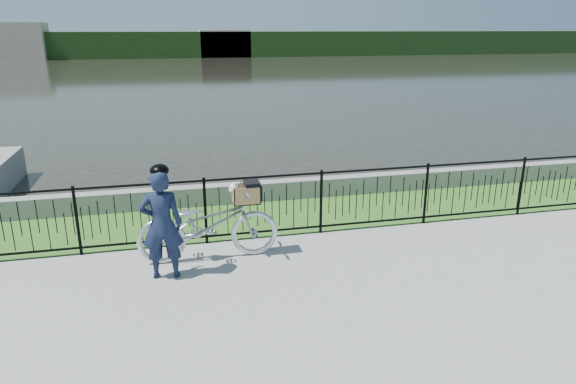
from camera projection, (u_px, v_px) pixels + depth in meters
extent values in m
plane|color=gray|center=(286.00, 280.00, 7.40)|extent=(120.00, 120.00, 0.00)
cube|color=#32631F|center=(255.00, 218.00, 9.81)|extent=(60.00, 2.00, 0.01)
plane|color=black|center=(185.00, 77.00, 37.97)|extent=(120.00, 120.00, 0.00)
cube|color=gray|center=(247.00, 192.00, 10.68)|extent=(60.00, 0.30, 0.40)
cube|color=#213E18|center=(174.00, 44.00, 62.52)|extent=(120.00, 6.00, 3.00)
cube|color=#B3A590|center=(8.00, 41.00, 56.55)|extent=(8.00, 4.00, 4.00)
cube|color=#B3A590|center=(225.00, 44.00, 62.42)|extent=(6.00, 3.00, 3.20)
imported|color=silver|center=(208.00, 225.00, 7.92)|extent=(2.17, 0.76, 1.14)
cube|color=black|center=(246.00, 203.00, 7.96)|extent=(0.38, 0.18, 0.02)
cube|color=olive|center=(246.00, 202.00, 7.96)|extent=(0.42, 0.30, 0.01)
cube|color=olive|center=(245.00, 191.00, 8.05)|extent=(0.42, 0.02, 0.28)
cube|color=olive|center=(248.00, 197.00, 7.79)|extent=(0.42, 0.01, 0.28)
cube|color=olive|center=(259.00, 193.00, 7.96)|extent=(0.02, 0.30, 0.28)
cube|color=olive|center=(233.00, 195.00, 7.87)|extent=(0.01, 0.30, 0.28)
cube|color=black|center=(252.00, 183.00, 7.88)|extent=(0.23, 0.31, 0.06)
cube|color=black|center=(260.00, 191.00, 7.96)|extent=(0.02, 0.31, 0.22)
ellipsoid|color=silver|center=(245.00, 195.00, 7.91)|extent=(0.31, 0.22, 0.20)
sphere|color=silver|center=(234.00, 188.00, 7.82)|extent=(0.15, 0.15, 0.15)
sphere|color=silver|center=(231.00, 190.00, 7.80)|extent=(0.07, 0.07, 0.07)
sphere|color=black|center=(229.00, 191.00, 7.79)|extent=(0.02, 0.02, 0.02)
cone|color=olive|center=(233.00, 183.00, 7.86)|extent=(0.06, 0.08, 0.08)
cone|color=olive|center=(236.00, 185.00, 7.77)|extent=(0.06, 0.08, 0.08)
imported|color=#131C35|center=(162.00, 225.00, 7.27)|extent=(0.61, 0.41, 1.62)
ellipsoid|color=black|center=(157.00, 171.00, 7.03)|extent=(0.26, 0.29, 0.18)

